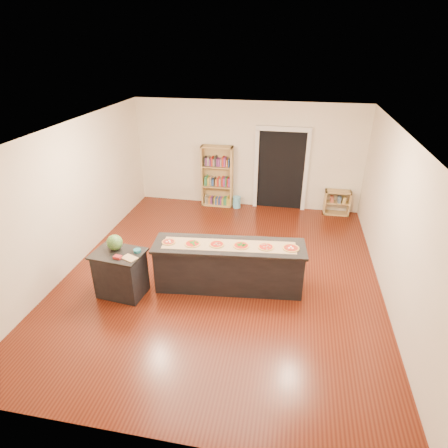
% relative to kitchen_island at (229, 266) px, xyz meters
% --- Properties ---
extents(room, '(6.00, 7.00, 2.80)m').
position_rel_kitchen_island_xyz_m(room, '(-0.20, 0.39, 0.95)').
color(room, '#F1E4CB').
rests_on(room, ground).
extents(doorway, '(1.40, 0.09, 2.21)m').
position_rel_kitchen_island_xyz_m(doorway, '(0.70, 3.85, 0.75)').
color(doorway, black).
rests_on(doorway, room).
extents(kitchen_island, '(2.71, 0.74, 0.90)m').
position_rel_kitchen_island_xyz_m(kitchen_island, '(0.00, 0.00, 0.00)').
color(kitchen_island, black).
rests_on(kitchen_island, ground).
extents(side_counter, '(0.87, 0.64, 0.86)m').
position_rel_kitchen_island_xyz_m(side_counter, '(-1.85, -0.57, -0.02)').
color(side_counter, black).
rests_on(side_counter, ground).
extents(bookshelf, '(0.83, 0.30, 1.66)m').
position_rel_kitchen_island_xyz_m(bookshelf, '(-0.98, 3.69, 0.38)').
color(bookshelf, tan).
rests_on(bookshelf, ground).
extents(low_shelf, '(0.65, 0.28, 0.65)m').
position_rel_kitchen_island_xyz_m(low_shelf, '(2.21, 3.70, -0.12)').
color(low_shelf, tan).
rests_on(low_shelf, ground).
extents(waste_bin, '(0.21, 0.21, 0.31)m').
position_rel_kitchen_island_xyz_m(waste_bin, '(-0.43, 3.63, -0.29)').
color(waste_bin, '#5EB0D2').
rests_on(waste_bin, ground).
extents(kraft_paper, '(2.39, 0.66, 0.00)m').
position_rel_kitchen_island_xyz_m(kraft_paper, '(0.00, -0.02, 0.45)').
color(kraft_paper, tan).
rests_on(kraft_paper, kitchen_island).
extents(watermelon, '(0.28, 0.28, 0.28)m').
position_rel_kitchen_island_xyz_m(watermelon, '(-1.94, -0.47, 0.55)').
color(watermelon, '#144214').
rests_on(watermelon, side_counter).
extents(cutting_board, '(0.30, 0.26, 0.02)m').
position_rel_kitchen_island_xyz_m(cutting_board, '(-1.58, -0.71, 0.42)').
color(cutting_board, tan).
rests_on(cutting_board, side_counter).
extents(package_red, '(0.14, 0.11, 0.05)m').
position_rel_kitchen_island_xyz_m(package_red, '(-1.77, -0.74, 0.43)').
color(package_red, maroon).
rests_on(package_red, side_counter).
extents(package_teal, '(0.13, 0.13, 0.05)m').
position_rel_kitchen_island_xyz_m(package_teal, '(-1.53, -0.48, 0.43)').
color(package_teal, '#195966').
rests_on(package_teal, side_counter).
extents(pizza_a, '(0.25, 0.25, 0.02)m').
position_rel_kitchen_island_xyz_m(pizza_a, '(-1.08, -0.12, 0.46)').
color(pizza_a, '#B78D46').
rests_on(pizza_a, kitchen_island).
extents(pizza_b, '(0.27, 0.27, 0.02)m').
position_rel_kitchen_island_xyz_m(pizza_b, '(-0.64, -0.11, 0.46)').
color(pizza_b, '#B78D46').
rests_on(pizza_b, kitchen_island).
extents(pizza_c, '(0.28, 0.28, 0.02)m').
position_rel_kitchen_island_xyz_m(pizza_c, '(-0.21, -0.04, 0.46)').
color(pizza_c, '#B78D46').
rests_on(pizza_c, kitchen_island).
extents(pizza_d, '(0.28, 0.28, 0.02)m').
position_rel_kitchen_island_xyz_m(pizza_d, '(0.22, -0.01, 0.46)').
color(pizza_d, '#B78D46').
rests_on(pizza_d, kitchen_island).
extents(pizza_e, '(0.28, 0.28, 0.02)m').
position_rel_kitchen_island_xyz_m(pizza_e, '(0.65, 0.02, 0.46)').
color(pizza_e, '#B78D46').
rests_on(pizza_e, kitchen_island).
extents(pizza_f, '(0.28, 0.28, 0.02)m').
position_rel_kitchen_island_xyz_m(pizza_f, '(1.08, 0.07, 0.46)').
color(pizza_f, '#B78D46').
rests_on(pizza_f, kitchen_island).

